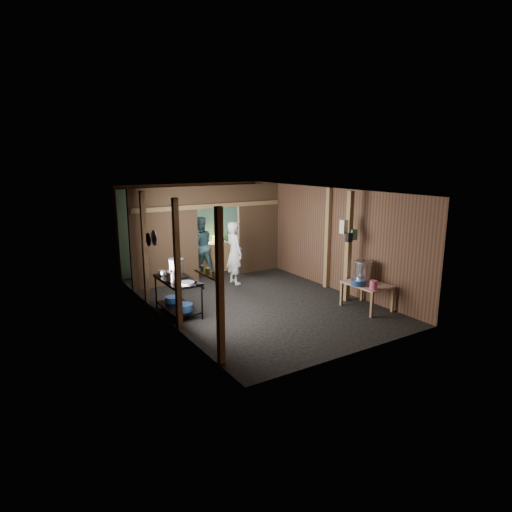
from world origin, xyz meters
TOP-DOWN VIEW (x-y plane):
  - floor at (0.00, 0.00)m, footprint 4.50×7.00m
  - ceiling at (0.00, 0.00)m, footprint 4.50×7.00m
  - wall_back at (0.00, 3.50)m, footprint 4.50×0.00m
  - wall_front at (0.00, -3.50)m, footprint 4.50×0.00m
  - wall_left at (-2.25, 0.00)m, footprint 0.00×7.00m
  - wall_right at (2.25, 0.00)m, footprint 0.00×7.00m
  - partition_left at (-1.32, 2.20)m, footprint 1.85×0.10m
  - partition_right at (1.57, 2.20)m, footprint 1.35×0.10m
  - partition_header at (0.25, 2.20)m, footprint 1.30×0.10m
  - turquoise_panel at (0.00, 3.44)m, footprint 4.40×0.06m
  - back_counter at (0.30, 2.95)m, footprint 1.20×0.50m
  - wall_clock at (0.25, 3.40)m, footprint 0.20×0.03m
  - post_left_a at (-2.18, -2.60)m, footprint 0.10×0.12m
  - post_left_b at (-2.18, -0.80)m, footprint 0.10×0.12m
  - post_left_c at (-2.18, 1.20)m, footprint 0.10×0.12m
  - post_right at (2.18, -0.20)m, footprint 0.10×0.12m
  - post_free at (1.85, -1.30)m, footprint 0.12×0.12m
  - cross_beam at (0.00, 2.15)m, footprint 4.40×0.12m
  - pan_lid_big at (-2.21, 0.40)m, footprint 0.03×0.34m
  - pan_lid_small at (-2.21, 0.80)m, footprint 0.03×0.30m
  - wall_shelf at (-2.15, -2.10)m, footprint 0.14×0.80m
  - jar_white at (-2.15, -2.35)m, footprint 0.07×0.07m
  - jar_yellow at (-2.15, -2.10)m, footprint 0.08×0.08m
  - jar_green at (-2.15, -1.88)m, footprint 0.06×0.06m
  - bag_white at (1.80, -1.22)m, footprint 0.22×0.15m
  - bag_green at (1.92, -1.36)m, footprint 0.16×0.12m
  - bag_black at (1.78, -1.38)m, footprint 0.14×0.10m
  - gas_range at (-1.88, -0.01)m, footprint 0.68×1.33m
  - prep_table at (1.83, -1.97)m, footprint 0.72×1.00m
  - stove_pot_large at (-1.71, 0.47)m, footprint 0.40×0.40m
  - stove_pot_med at (-2.05, -0.11)m, footprint 0.28×0.28m
  - stove_saucepan at (-2.05, 0.46)m, footprint 0.21×0.21m
  - frying_pan at (-1.88, -0.52)m, footprint 0.44×0.60m
  - blue_tub_front at (-1.88, -0.32)m, footprint 0.37×0.37m
  - blue_tub_back at (-1.88, 0.34)m, footprint 0.32×0.32m
  - stock_pot at (1.92, -1.74)m, footprint 0.51×0.51m
  - wash_basin at (1.57, -1.95)m, footprint 0.34×0.34m
  - pink_bucket at (1.62, -2.34)m, footprint 0.18×0.18m
  - knife at (1.72, -2.44)m, footprint 0.30×0.08m
  - yellow_tub at (0.63, 2.95)m, footprint 0.34×0.34m
  - red_cup at (0.10, 2.95)m, footprint 0.11×0.11m
  - cook at (0.31, 1.38)m, footprint 0.41×0.62m
  - worker_back at (-0.07, 2.76)m, footprint 0.90×0.74m

SIDE VIEW (x-z plane):
  - floor at x=0.00m, z-range 0.00..0.00m
  - blue_tub_back at x=-1.88m, z-range 0.15..0.28m
  - blue_tub_front at x=-1.88m, z-range 0.15..0.30m
  - prep_table at x=1.83m, z-range 0.00..0.59m
  - gas_range at x=-1.88m, z-range 0.00..0.78m
  - back_counter at x=0.30m, z-range 0.00..0.85m
  - knife at x=1.72m, z-range 0.59..0.60m
  - wash_basin at x=1.57m, z-range 0.59..0.71m
  - pink_bucket at x=1.62m, z-range 0.59..0.78m
  - stock_pot at x=1.92m, z-range 0.57..1.05m
  - frying_pan at x=-1.88m, z-range 0.77..0.85m
  - stove_saucepan at x=-2.05m, z-range 0.78..0.89m
  - cook at x=0.31m, z-range 0.00..1.69m
  - worker_back at x=-0.07m, z-range 0.00..1.70m
  - stove_pot_med at x=-2.05m, z-range 0.76..0.99m
  - red_cup at x=0.10m, z-range 0.85..0.98m
  - stove_pot_large at x=-1.71m, z-range 0.76..1.11m
  - yellow_tub at x=0.63m, z-range 0.85..1.04m
  - turquoise_panel at x=0.00m, z-range 0.00..2.50m
  - wall_back at x=0.00m, z-range 0.00..2.60m
  - wall_front at x=0.00m, z-range 0.00..2.60m
  - wall_left at x=-2.25m, z-range 0.00..2.60m
  - wall_right at x=2.25m, z-range 0.00..2.60m
  - partition_left at x=-1.32m, z-range 0.00..2.60m
  - partition_right at x=1.57m, z-range 0.00..2.60m
  - post_left_a at x=-2.18m, z-range 0.00..2.60m
  - post_left_b at x=-2.18m, z-range 0.00..2.60m
  - post_left_c at x=-2.18m, z-range 0.00..2.60m
  - post_right at x=2.18m, z-range 0.00..2.60m
  - post_free at x=1.85m, z-range 0.00..2.60m
  - wall_shelf at x=-2.15m, z-range 1.39..1.41m
  - jar_white at x=-2.15m, z-range 1.42..1.52m
  - jar_yellow at x=-2.15m, z-range 1.42..1.52m
  - jar_green at x=-2.15m, z-range 1.42..1.52m
  - pan_lid_small at x=-2.21m, z-range 1.40..1.70m
  - bag_black at x=1.78m, z-range 1.45..1.65m
  - bag_green at x=1.92m, z-range 1.48..1.72m
  - pan_lid_big at x=-2.21m, z-range 1.48..1.82m
  - bag_white at x=1.80m, z-range 1.62..1.94m
  - wall_clock at x=0.25m, z-range 1.80..2.00m
  - cross_beam at x=0.00m, z-range 1.99..2.11m
  - partition_header at x=0.25m, z-range 2.00..2.60m
  - ceiling at x=0.00m, z-range 2.60..2.60m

